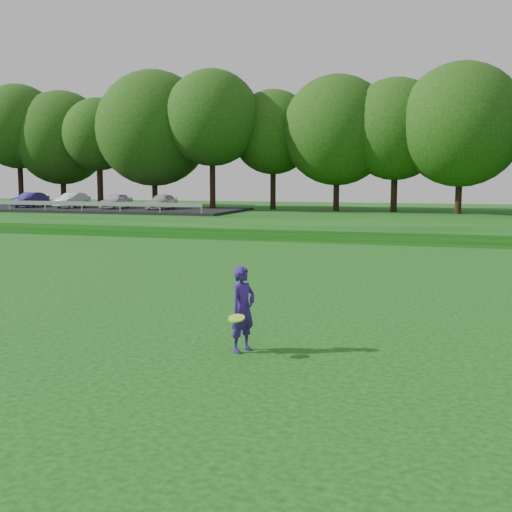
% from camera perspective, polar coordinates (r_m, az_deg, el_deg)
% --- Properties ---
extents(ground, '(140.00, 140.00, 0.00)m').
position_cam_1_polar(ground, '(13.12, 0.16, -7.35)').
color(ground, '#0D440D').
rests_on(ground, ground).
extents(berm, '(130.00, 30.00, 0.60)m').
position_cam_1_polar(berm, '(46.38, 12.75, 3.22)').
color(berm, '#0D440D').
rests_on(berm, ground).
extents(walking_path, '(130.00, 1.60, 0.04)m').
position_cam_1_polar(walking_path, '(32.51, 10.69, 1.21)').
color(walking_path, gray).
rests_on(walking_path, ground).
extents(treeline, '(104.00, 7.00, 15.00)m').
position_cam_1_polar(treeline, '(50.51, 13.38, 12.36)').
color(treeline, '#153E0E').
rests_on(treeline, berm).
extents(parking_lot, '(24.00, 9.00, 1.38)m').
position_cam_1_polar(parking_lot, '(52.82, -14.28, 4.34)').
color(parking_lot, black).
rests_on(parking_lot, berm).
extents(woman, '(0.59, 0.92, 1.62)m').
position_cam_1_polar(woman, '(12.01, -1.17, -4.75)').
color(woman, navy).
rests_on(woman, ground).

